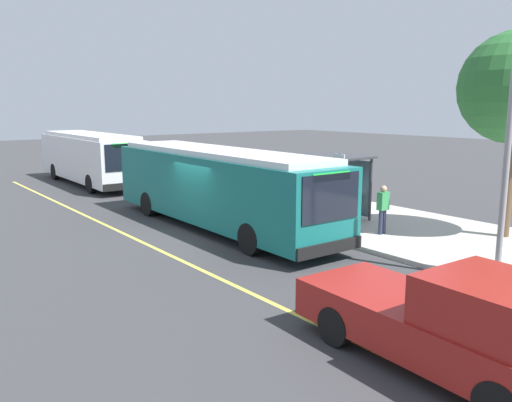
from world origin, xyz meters
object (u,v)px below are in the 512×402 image
object	(u,v)px
waiting_bench	(337,204)
transit_bus_main	(218,185)
pickup_truck	(451,324)
route_sign_post	(339,183)
pedestrian_commuter	(383,206)
transit_bus_second	(90,157)

from	to	relation	value
waiting_bench	transit_bus_main	bearing A→B (deg)	-110.43
pickup_truck	route_sign_post	world-z (taller)	route_sign_post
pickup_truck	pedestrian_commuter	distance (m)	9.26
transit_bus_second	pickup_truck	size ratio (longest dim) A/B	1.95
pickup_truck	route_sign_post	distance (m)	9.12
transit_bus_main	pickup_truck	xyz separation A→B (m)	(11.43, -2.77, -0.76)
transit_bus_second	pedestrian_commuter	distance (m)	18.96
transit_bus_main	waiting_bench	xyz separation A→B (m)	(1.70, 4.57, -0.98)
transit_bus_main	pedestrian_commuter	bearing A→B (deg)	37.40
transit_bus_main	transit_bus_second	distance (m)	13.91
transit_bus_main	pickup_truck	size ratio (longest dim) A/B	2.18
transit_bus_main	transit_bus_second	world-z (taller)	same
pickup_truck	pedestrian_commuter	bearing A→B (deg)	136.26
transit_bus_second	pickup_truck	distance (m)	25.53
transit_bus_main	transit_bus_second	xyz separation A→B (m)	(-13.91, 0.24, -0.00)
transit_bus_second	pedestrian_commuter	bearing A→B (deg)	10.30
route_sign_post	waiting_bench	bearing A→B (deg)	134.36
transit_bus_main	route_sign_post	distance (m)	4.56
pickup_truck	route_sign_post	bearing A→B (deg)	145.96
transit_bus_main	waiting_bench	world-z (taller)	transit_bus_main
transit_bus_second	pedestrian_commuter	xyz separation A→B (m)	(18.65, 3.39, -0.50)
transit_bus_main	pedestrian_commuter	distance (m)	5.99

